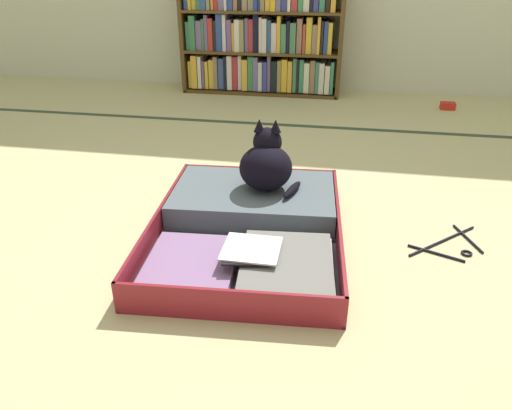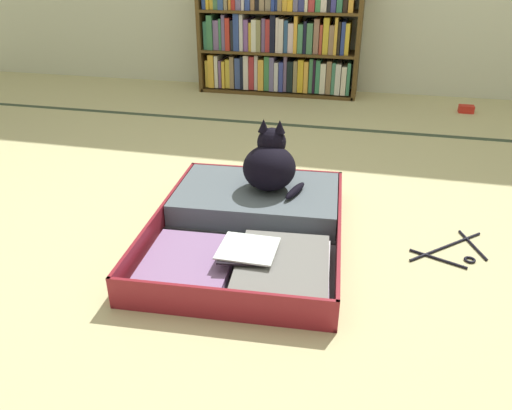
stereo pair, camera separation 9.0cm
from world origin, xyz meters
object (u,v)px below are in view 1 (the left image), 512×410
at_px(open_suitcase, 252,221).
at_px(small_red_pouch, 448,106).
at_px(black_cat, 267,164).
at_px(bookshelf, 261,34).
at_px(clothes_hanger, 451,245).

relative_size(open_suitcase, small_red_pouch, 9.87).
bearing_deg(small_red_pouch, black_cat, -120.12).
bearing_deg(small_red_pouch, bookshelf, 169.29).
bearing_deg(open_suitcase, bookshelf, 98.86).
bearing_deg(clothes_hanger, bookshelf, 116.67).
bearing_deg(small_red_pouch, open_suitcase, -118.30).
bearing_deg(small_red_pouch, clothes_hanger, -98.78).
relative_size(open_suitcase, clothes_hanger, 3.53).
xyz_separation_m(open_suitcase, black_cat, (0.03, 0.19, 0.17)).
bearing_deg(black_cat, small_red_pouch, 59.88).
xyz_separation_m(black_cat, small_red_pouch, (1.03, 1.78, -0.19)).
xyz_separation_m(bookshelf, black_cat, (0.38, -2.05, -0.23)).
bearing_deg(clothes_hanger, black_cat, 167.59).
relative_size(bookshelf, small_red_pouch, 12.44).
bearing_deg(bookshelf, open_suitcase, -81.14).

